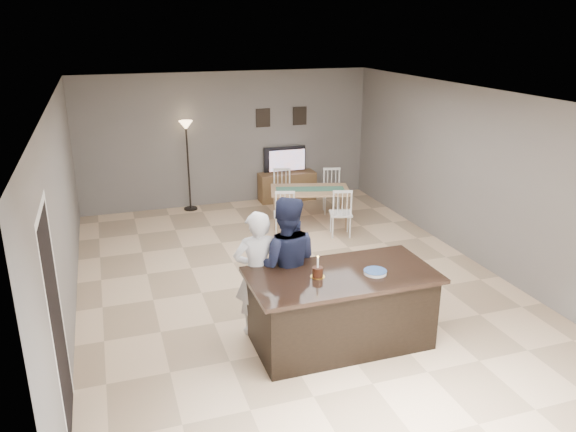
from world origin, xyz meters
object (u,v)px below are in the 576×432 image
object	(u,v)px
tv_console	(287,186)
man	(286,264)
dining_table	(310,195)
floor_lamp	(187,141)
kitchen_island	(341,308)
birthday_cake	(318,272)
woman	(257,273)
television	(286,160)
plate_stack	(375,272)

from	to	relation	value
tv_console	man	world-z (taller)	man
dining_table	floor_lamp	world-z (taller)	floor_lamp
tv_console	floor_lamp	world-z (taller)	floor_lamp
kitchen_island	birthday_cake	size ratio (longest dim) A/B	8.41
dining_table	man	bearing A→B (deg)	-99.09
woman	television	bearing A→B (deg)	-110.57
kitchen_island	plate_stack	size ratio (longest dim) A/B	8.12
kitchen_island	tv_console	xyz separation A→B (m)	(1.20, 5.57, -0.15)
television	dining_table	size ratio (longest dim) A/B	0.47
tv_console	woman	bearing A→B (deg)	-112.23
kitchen_island	dining_table	distance (m)	4.17
kitchen_island	plate_stack	distance (m)	0.60
kitchen_island	floor_lamp	bearing A→B (deg)	98.80
kitchen_island	plate_stack	world-z (taller)	plate_stack
plate_stack	birthday_cake	bearing A→B (deg)	168.31
birthday_cake	dining_table	xyz separation A→B (m)	(1.43, 4.01, -0.40)
woman	tv_console	bearing A→B (deg)	-110.84
man	plate_stack	world-z (taller)	man
tv_console	man	size ratio (longest dim) A/B	0.71
man	floor_lamp	size ratio (longest dim) A/B	0.94
man	plate_stack	size ratio (longest dim) A/B	6.43
birthday_cake	plate_stack	bearing A→B (deg)	-11.69
kitchen_island	floor_lamp	distance (m)	5.74
tv_console	dining_table	size ratio (longest dim) A/B	0.62
woman	floor_lamp	bearing A→B (deg)	-88.46
television	dining_table	distance (m)	1.65
kitchen_island	plate_stack	bearing A→B (deg)	-20.49
television	woman	world-z (taller)	woman
kitchen_island	television	size ratio (longest dim) A/B	2.35
tv_console	birthday_cake	bearing A→B (deg)	-105.06
man	dining_table	distance (m)	3.84
kitchen_island	dining_table	xyz separation A→B (m)	(1.13, 4.01, 0.11)
tv_console	television	size ratio (longest dim) A/B	1.31
woman	plate_stack	world-z (taller)	woman
television	plate_stack	distance (m)	5.83
television	woman	bearing A→B (deg)	68.05
man	floor_lamp	xyz separation A→B (m)	(-0.37, 5.04, 0.55)
tv_console	plate_stack	xyz separation A→B (m)	(-0.85, -5.70, 0.62)
floor_lamp	plate_stack	bearing A→B (deg)	-77.99
kitchen_island	woman	xyz separation A→B (m)	(-0.85, 0.55, 0.33)
kitchen_island	floor_lamp	xyz separation A→B (m)	(-0.87, 5.59, 0.95)
television	man	xyz separation A→B (m)	(-1.70, -5.09, -0.01)
man	tv_console	bearing A→B (deg)	-89.76
dining_table	kitchen_island	bearing A→B (deg)	-89.66
woman	man	size ratio (longest dim) A/B	0.92
kitchen_island	television	xyz separation A→B (m)	(1.20, 5.64, 0.41)
woman	floor_lamp	xyz separation A→B (m)	(-0.01, 5.04, 0.62)
kitchen_island	floor_lamp	size ratio (longest dim) A/B	1.19
kitchen_island	television	world-z (taller)	television
tv_console	woman	world-z (taller)	woman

